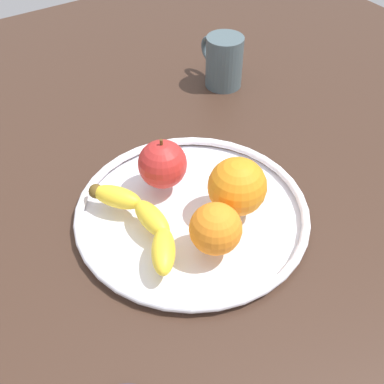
{
  "coord_description": "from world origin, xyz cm",
  "views": [
    {
      "loc": [
        -38.68,
        25.52,
        49.54
      ],
      "look_at": [
        0.0,
        0.0,
        4.8
      ],
      "focal_mm": 44.83,
      "sensor_mm": 36.0,
      "label": 1
    }
  ],
  "objects": [
    {
      "name": "fruit_bowl",
      "position": [
        0.0,
        0.0,
        0.92
      ],
      "size": [
        32.76,
        32.76,
        1.8
      ],
      "color": "silver",
      "rests_on": "ground_plane"
    },
    {
      "name": "apple",
      "position": [
        6.61,
        0.64,
        5.32
      ],
      "size": [
        7.04,
        7.04,
        7.84
      ],
      "color": "red",
      "rests_on": "fruit_bowl"
    },
    {
      "name": "orange_center",
      "position": [
        -7.39,
        1.37,
        5.15
      ],
      "size": [
        6.69,
        6.69,
        6.69
      ],
      "primitive_type": "sphere",
      "color": "orange",
      "rests_on": "fruit_bowl"
    },
    {
      "name": "banana",
      "position": [
        0.71,
        7.61,
        3.3
      ],
      "size": [
        19.64,
        7.02,
        3.0
      ],
      "rotation": [
        0.0,
        0.0,
        0.04
      ],
      "color": "yellow",
      "rests_on": "fruit_bowl"
    },
    {
      "name": "ground_plane",
      "position": [
        0.0,
        0.0,
        -2.0
      ],
      "size": [
        157.89,
        157.89,
        4.0
      ],
      "primitive_type": "cube",
      "color": "#3B271D"
    },
    {
      "name": "orange_front_right",
      "position": [
        -3.31,
        -5.04,
        5.8
      ],
      "size": [
        8.0,
        8.0,
        8.0
      ],
      "primitive_type": "sphere",
      "color": "orange",
      "rests_on": "fruit_bowl"
    },
    {
      "name": "ambient_mug",
      "position": [
        26.17,
        -24.32,
        4.89
      ],
      "size": [
        10.78,
        6.94,
        9.72
      ],
      "color": "#46585E",
      "rests_on": "ground_plane"
    }
  ]
}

